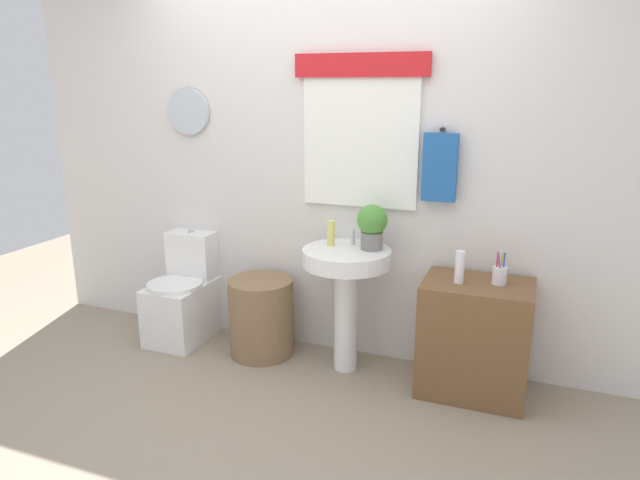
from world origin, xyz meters
TOP-DOWN VIEW (x-y plane):
  - ground_plane at (0.00, 0.00)m, footprint 8.00×8.00m
  - back_wall at (0.00, 1.15)m, footprint 4.40×0.18m
  - toilet at (-0.99, 0.88)m, footprint 0.38×0.51m
  - laundry_hamper at (-0.36, 0.85)m, footprint 0.43×0.43m
  - pedestal_sink at (0.24, 0.85)m, footprint 0.54×0.54m
  - faucet at (0.24, 0.97)m, footprint 0.03×0.03m
  - wooden_cabinet at (1.02, 0.85)m, footprint 0.61×0.44m
  - soap_bottle at (0.12, 0.90)m, footprint 0.05×0.05m
  - potted_plant at (0.38, 0.91)m, footprint 0.18×0.18m
  - lotion_bottle at (0.92, 0.81)m, footprint 0.05×0.05m
  - toothbrush_cup at (1.13, 0.87)m, footprint 0.08×0.08m

SIDE VIEW (x-z plane):
  - ground_plane at x=0.00m, z-range 0.00..0.00m
  - laundry_hamper at x=-0.36m, z-range 0.00..0.52m
  - toilet at x=-0.99m, z-range -0.09..0.68m
  - wooden_cabinet at x=1.02m, z-range 0.00..0.68m
  - pedestal_sink at x=0.24m, z-range 0.21..1.01m
  - toothbrush_cup at x=1.13m, z-range 0.64..0.83m
  - lotion_bottle at x=0.92m, z-range 0.68..0.87m
  - faucet at x=0.24m, z-range 0.80..0.90m
  - soap_bottle at x=0.12m, z-range 0.80..0.95m
  - potted_plant at x=0.38m, z-range 0.81..1.08m
  - back_wall at x=0.00m, z-range 0.00..2.60m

